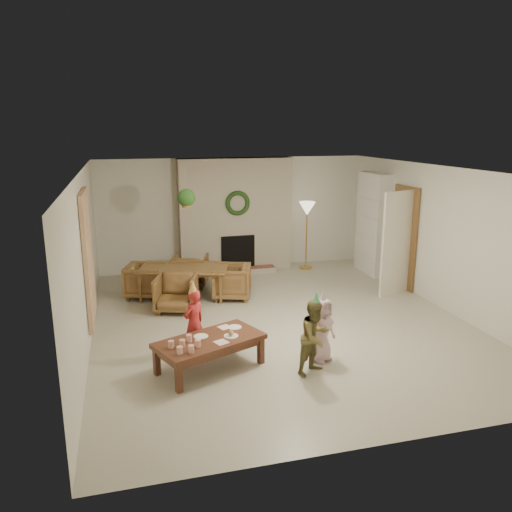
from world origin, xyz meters
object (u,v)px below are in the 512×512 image
object	(u,v)px
dining_chair_left	(146,280)
dining_chair_far	(190,270)
child_plaid	(315,337)
dining_table	(184,282)
dining_chair_near	(176,293)
child_pink	(322,330)
coffee_table_top	(210,341)
dining_chair_right	(231,282)
child_red	(194,323)

from	to	relation	value
dining_chair_left	dining_chair_far	bearing A→B (deg)	-45.00
dining_chair_left	child_plaid	bearing A→B (deg)	-134.52
dining_chair_left	child_plaid	size ratio (longest dim) A/B	0.71
dining_table	dining_chair_near	bearing A→B (deg)	-90.00
child_pink	dining_table	bearing A→B (deg)	84.26
coffee_table_top	child_plaid	size ratio (longest dim) A/B	1.41
dining_chair_left	dining_chair_right	xyz separation A→B (m)	(1.56, -0.49, 0.00)
child_red	child_pink	size ratio (longest dim) A/B	1.08
dining_chair_far	dining_chair_right	distance (m)	1.16
coffee_table_top	child_red	world-z (taller)	child_red
coffee_table_top	child_red	bearing A→B (deg)	82.88
dining_table	dining_chair_far	size ratio (longest dim) A/B	2.34
dining_chair_far	dining_chair_left	xyz separation A→B (m)	(-0.91, -0.48, 0.00)
child_pink	child_plaid	bearing A→B (deg)	-157.34
dining_chair_left	child_red	size ratio (longest dim) A/B	0.72
dining_chair_left	child_pink	distance (m)	4.06
dining_table	dining_chair_left	bearing A→B (deg)	-180.00
dining_chair_far	dining_table	bearing A→B (deg)	90.00
dining_chair_near	child_red	world-z (taller)	child_red
dining_chair_far	child_red	size ratio (longest dim) A/B	0.72
dining_table	child_red	distance (m)	2.59
dining_table	child_pink	bearing A→B (deg)	-47.28
dining_chair_near	dining_table	bearing A→B (deg)	90.00
child_plaid	dining_table	bearing A→B (deg)	82.80
dining_chair_right	coffee_table_top	distance (m)	2.92
dining_chair_near	coffee_table_top	bearing A→B (deg)	-68.04
dining_chair_left	dining_chair_near	bearing A→B (deg)	-135.00
coffee_table_top	child_red	xyz separation A→B (m)	(-0.14, 0.47, 0.09)
dining_chair_near	dining_chair_right	bearing A→B (deg)	38.66
child_red	child_plaid	distance (m)	1.72
dining_chair_near	coffee_table_top	xyz separation A→B (m)	(0.19, -2.35, 0.08)
dining_chair_right	child_pink	size ratio (longest dim) A/B	0.78
dining_chair_near	dining_chair_far	xyz separation A→B (m)	(0.43, 1.39, 0.00)
dining_chair_far	child_plaid	world-z (taller)	child_plaid
dining_chair_left	child_red	distance (m)	2.84
dining_chair_near	dining_chair_right	distance (m)	1.16
dining_chair_far	coffee_table_top	world-z (taller)	dining_chair_far
child_red	child_plaid	world-z (taller)	child_plaid
coffee_table_top	child_pink	distance (m)	1.54
dining_chair_far	child_pink	size ratio (longest dim) A/B	0.78
dining_chair_right	coffee_table_top	world-z (taller)	dining_chair_right
dining_table	dining_chair_left	size ratio (longest dim) A/B	2.34
dining_chair_far	child_plaid	size ratio (longest dim) A/B	0.71
child_red	child_pink	world-z (taller)	child_red
dining_chair_far	child_red	distance (m)	3.29
dining_chair_right	child_plaid	bearing A→B (deg)	24.81
dining_table	child_plaid	world-z (taller)	child_plaid
dining_chair_right	child_plaid	xyz separation A→B (m)	(0.42, -3.22, 0.18)
dining_chair_right	coffee_table_top	xyz separation A→B (m)	(-0.89, -2.78, 0.08)
coffee_table_top	child_red	distance (m)	0.50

